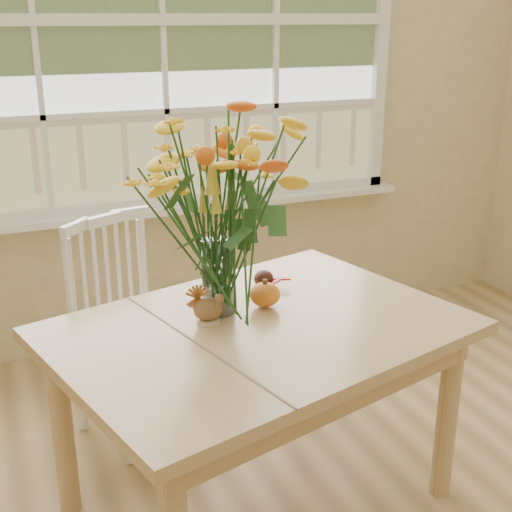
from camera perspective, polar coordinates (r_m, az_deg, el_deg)
name	(u,v)px	position (r m, az deg, el deg)	size (l,w,h in m)	color
wall_back	(162,66)	(3.26, -7.82, 15.44)	(4.00, 0.02, 2.70)	tan
window	(163,24)	(3.22, -7.79, 18.62)	(2.42, 0.12, 1.74)	silver
dining_table	(258,351)	(2.17, 0.20, -7.91)	(1.42, 1.17, 0.66)	tan
windsor_chair	(124,315)	(2.70, -10.95, -4.86)	(0.51, 0.51, 0.84)	white
flower_vase	(217,204)	(2.11, -3.28, 4.31)	(0.50, 0.50, 0.60)	white
pumpkin	(265,296)	(2.24, 0.75, -3.32)	(0.10, 0.10, 0.08)	#D36118
turkey_figurine	(208,309)	(2.13, -4.03, -4.43)	(0.10, 0.08, 0.12)	#CCB78C
dark_gourd	(264,280)	(2.40, 0.65, -1.98)	(0.12, 0.07, 0.06)	#38160F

